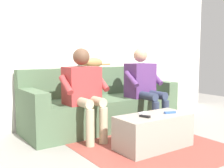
% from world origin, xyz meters
% --- Properties ---
extents(ground_plane, '(8.00, 8.00, 0.00)m').
position_xyz_m(ground_plane, '(0.00, 0.60, 0.00)').
color(ground_plane, gray).
extents(back_wall, '(5.43, 0.06, 2.51)m').
position_xyz_m(back_wall, '(0.00, -0.56, 1.25)').
color(back_wall, silver).
rests_on(back_wall, ground).
extents(couch, '(2.23, 0.80, 0.85)m').
position_xyz_m(couch, '(0.00, -0.12, 0.29)').
color(couch, '#516B4C').
rests_on(couch, ground).
extents(coffee_table, '(0.86, 0.42, 0.38)m').
position_xyz_m(coffee_table, '(0.00, 0.98, 0.19)').
color(coffee_table, '#A89E8E').
rests_on(coffee_table, ground).
extents(person_left_seated, '(0.53, 0.61, 1.13)m').
position_xyz_m(person_left_seated, '(-0.47, 0.25, 0.64)').
color(person_left_seated, '#5B3370').
rests_on(person_left_seated, ground).
extents(person_right_seated, '(0.57, 0.56, 1.12)m').
position_xyz_m(person_right_seated, '(0.47, 0.23, 0.64)').
color(person_right_seated, '#B23838').
rests_on(person_right_seated, ground).
extents(cat_on_backrest, '(0.52, 0.13, 0.16)m').
position_xyz_m(cat_on_backrest, '(-0.01, -0.40, 0.93)').
color(cat_on_backrest, '#B7844C').
rests_on(cat_on_backrest, couch).
extents(remote_black, '(0.08, 0.13, 0.02)m').
position_xyz_m(remote_black, '(0.16, 1.00, 0.39)').
color(remote_black, black).
rests_on(remote_black, coffee_table).
extents(remote_white, '(0.13, 0.06, 0.02)m').
position_xyz_m(remote_white, '(0.08, 0.87, 0.39)').
color(remote_white, white).
rests_on(remote_white, coffee_table).
extents(remote_blue, '(0.15, 0.07, 0.02)m').
position_xyz_m(remote_blue, '(-0.21, 1.02, 0.39)').
color(remote_blue, '#3860B7').
rests_on(remote_blue, coffee_table).
extents(floor_rug, '(1.56, 1.75, 0.01)m').
position_xyz_m(floor_rug, '(0.00, 0.84, 0.00)').
color(floor_rug, '#9E473D').
rests_on(floor_rug, ground).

